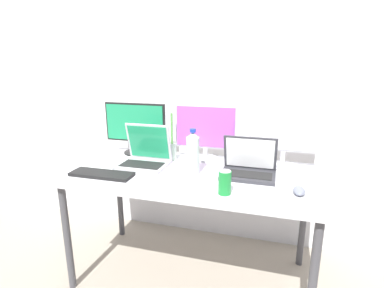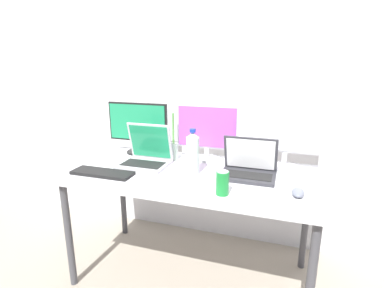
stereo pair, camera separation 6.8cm
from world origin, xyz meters
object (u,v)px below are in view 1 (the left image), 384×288
(monitor_left, at_px, (135,126))
(keyboard_main, at_px, (102,174))
(mouse_by_keyboard, at_px, (299,191))
(monitor_right, at_px, (285,130))
(soda_can_near_keyboard, at_px, (225,182))
(bamboo_vase, at_px, (172,150))
(work_desk, at_px, (192,182))
(monitor_center, at_px, (205,130))
(laptop_silver, at_px, (145,156))
(water_bottle, at_px, (193,153))
(laptop_secondary, at_px, (249,167))

(monitor_left, xyz_separation_m, keyboard_main, (0.01, -0.48, -0.19))
(keyboard_main, xyz_separation_m, mouse_by_keyboard, (1.12, 0.05, 0.01))
(monitor_right, xyz_separation_m, soda_can_near_keyboard, (-0.28, -0.52, -0.18))
(keyboard_main, height_order, bamboo_vase, bamboo_vase)
(soda_can_near_keyboard, bearing_deg, work_desk, 133.94)
(monitor_center, distance_m, laptop_silver, 0.44)
(keyboard_main, distance_m, mouse_by_keyboard, 1.12)
(monitor_right, relative_size, soda_can_near_keyboard, 3.54)
(monitor_center, distance_m, soda_can_near_keyboard, 0.60)
(monitor_right, distance_m, water_bottle, 0.60)
(monitor_right, bearing_deg, water_bottle, -151.48)
(laptop_silver, xyz_separation_m, keyboard_main, (-0.17, -0.25, -0.05))
(work_desk, bearing_deg, water_bottle, -62.39)
(monitor_left, distance_m, laptop_secondary, 0.89)
(monitor_left, xyz_separation_m, monitor_right, (1.04, -0.02, 0.04))
(laptop_secondary, distance_m, bamboo_vase, 0.56)
(water_bottle, relative_size, bamboo_vase, 0.86)
(laptop_secondary, relative_size, soda_can_near_keyboard, 2.52)
(mouse_by_keyboard, relative_size, soda_can_near_keyboard, 0.85)
(keyboard_main, relative_size, water_bottle, 1.37)
(monitor_center, height_order, water_bottle, monitor_center)
(monitor_center, bearing_deg, bamboo_vase, -159.76)
(laptop_silver, height_order, laptop_secondary, laptop_silver)
(monitor_center, height_order, mouse_by_keyboard, monitor_center)
(laptop_secondary, bearing_deg, bamboo_vase, 163.81)
(monitor_right, distance_m, keyboard_main, 1.16)
(monitor_right, relative_size, laptop_silver, 1.47)
(work_desk, relative_size, monitor_center, 3.58)
(soda_can_near_keyboard, distance_m, bamboo_vase, 0.64)
(work_desk, distance_m, laptop_silver, 0.36)
(mouse_by_keyboard, bearing_deg, bamboo_vase, 156.30)
(laptop_secondary, xyz_separation_m, bamboo_vase, (-0.54, 0.16, 0.02))
(laptop_silver, bearing_deg, monitor_center, 34.18)
(work_desk, bearing_deg, keyboard_main, -157.51)
(work_desk, height_order, monitor_right, monitor_right)
(work_desk, bearing_deg, mouse_by_keyboard, -13.99)
(monitor_left, height_order, mouse_by_keyboard, monitor_left)
(mouse_by_keyboard, bearing_deg, monitor_right, 101.17)
(soda_can_near_keyboard, bearing_deg, laptop_silver, 152.31)
(mouse_by_keyboard, bearing_deg, laptop_silver, 167.91)
(monitor_center, bearing_deg, soda_can_near_keyboard, -66.63)
(monitor_center, height_order, monitor_right, monitor_right)
(laptop_silver, relative_size, keyboard_main, 0.80)
(laptop_secondary, xyz_separation_m, soda_can_near_keyboard, (-0.09, -0.30, 0.01))
(work_desk, distance_m, laptop_secondary, 0.36)
(water_bottle, bearing_deg, monitor_right, 28.52)
(work_desk, height_order, keyboard_main, keyboard_main)
(laptop_secondary, relative_size, bamboo_vase, 0.97)
(monitor_center, bearing_deg, water_bottle, -90.59)
(work_desk, bearing_deg, soda_can_near_keyboard, -46.06)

